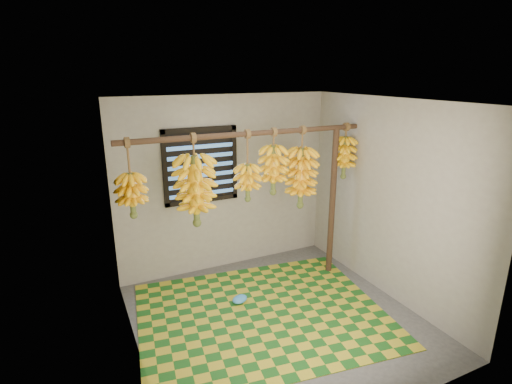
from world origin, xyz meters
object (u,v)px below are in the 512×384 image
woven_mat (262,314)px  banana_bunch_b (196,191)px  support_post (332,203)px  banana_bunch_d (273,170)px  banana_bunch_c (248,182)px  banana_bunch_e (301,178)px  plastic_bag (240,299)px  banana_bunch_a (132,195)px  banana_bunch_f (344,157)px

woven_mat → banana_bunch_b: bearing=136.1°
support_post → banana_bunch_d: 1.05m
banana_bunch_c → banana_bunch_e: bearing=0.0°
woven_mat → banana_bunch_d: (0.41, 0.54, 1.54)m
banana_bunch_e → plastic_bag: bearing=-167.4°
support_post → banana_bunch_a: banana_bunch_a is taller
plastic_bag → banana_bunch_e: 1.66m
banana_bunch_f → support_post: bearing=180.0°
banana_bunch_b → banana_bunch_c: (0.63, -0.00, 0.02)m
support_post → banana_bunch_f: (0.15, 0.00, 0.60)m
plastic_bag → banana_bunch_e: banana_bunch_e is taller
banana_bunch_c → banana_bunch_f: 1.40m
banana_bunch_b → banana_bunch_f: 2.03m
support_post → plastic_bag: size_ratio=9.84×
support_post → plastic_bag: 1.74m
banana_bunch_d → banana_bunch_e: size_ratio=0.78×
banana_bunch_a → banana_bunch_d: bearing=0.0°
banana_bunch_a → banana_bunch_d: 1.65m
banana_bunch_c → banana_bunch_f: bearing=0.0°
support_post → banana_bunch_c: size_ratio=2.38×
plastic_bag → banana_bunch_a: size_ratio=0.24×
banana_bunch_c → banana_bunch_f: same height
banana_bunch_b → banana_bunch_c: 0.63m
support_post → plastic_bag: support_post is taller
banana_bunch_a → banana_bunch_b: size_ratio=0.80×
support_post → banana_bunch_c: 1.31m
banana_bunch_a → banana_bunch_b: same height
woven_mat → banana_bunch_a: bearing=156.5°
banana_bunch_a → banana_bunch_d: same height
banana_bunch_b → banana_bunch_f: bearing=0.0°
woven_mat → banana_bunch_e: bearing=33.7°
banana_bunch_c → banana_bunch_d: 0.36m
banana_bunch_b → banana_bunch_e: (1.37, 0.00, -0.01)m
woven_mat → plastic_bag: plastic_bag is taller
banana_bunch_e → banana_bunch_f: size_ratio=1.42×
woven_mat → banana_bunch_c: (0.07, 0.54, 1.43)m
banana_bunch_b → support_post: bearing=0.0°
banana_bunch_f → plastic_bag: bearing=-172.5°
plastic_bag → banana_bunch_d: 1.61m
banana_bunch_a → support_post: bearing=0.0°
support_post → banana_bunch_b: size_ratio=1.93×
support_post → banana_bunch_f: banana_bunch_f is taller
woven_mat → banana_bunch_b: 1.61m
plastic_bag → banana_bunch_e: (0.94, 0.21, 1.35)m
plastic_bag → support_post: bearing=8.3°
banana_bunch_e → banana_bunch_a: bearing=180.0°
banana_bunch_a → plastic_bag: bearing=-10.8°
banana_bunch_a → banana_bunch_c: size_ratio=0.99×
woven_mat → banana_bunch_e: size_ratio=2.67×
banana_bunch_b → banana_bunch_d: same height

